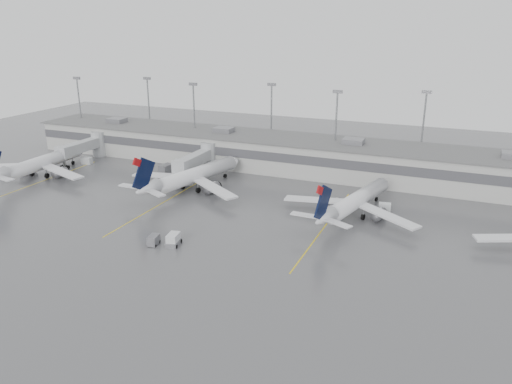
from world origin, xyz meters
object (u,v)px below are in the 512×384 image
at_px(jet_far_left, 40,163).
at_px(baggage_tug, 173,241).
at_px(jet_mid_right, 355,201).
at_px(jet_mid_left, 192,176).

xyz_separation_m(jet_far_left, baggage_tug, (51.42, -21.88, -2.59)).
xyz_separation_m(jet_far_left, jet_mid_right, (77.00, 3.21, -0.21)).
bearing_deg(jet_mid_left, jet_mid_right, 10.59).
relative_size(jet_far_left, baggage_tug, 9.60).
bearing_deg(baggage_tug, jet_mid_right, 33.73).
height_order(jet_mid_right, baggage_tug, jet_mid_right).
relative_size(jet_far_left, jet_mid_left, 1.01).
xyz_separation_m(jet_mid_left, jet_mid_right, (37.28, -1.91, -0.24)).
distance_m(jet_mid_right, baggage_tug, 35.91).
relative_size(jet_far_left, jet_mid_right, 1.08).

